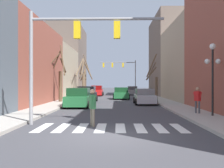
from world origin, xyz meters
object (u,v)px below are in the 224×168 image
object	(u,v)px
traffic_signal_far	(122,69)
pedestrian_on_left_sidewalk	(92,104)
car_driving_toward_lane	(121,94)
car_parked_right_near	(132,91)
street_tree_right_mid	(83,77)
street_tree_left_far	(85,80)
car_parked_right_mid	(79,98)
car_driving_away_lane	(145,97)
street_tree_left_near	(154,81)
street_lamp_right_corner	(213,64)
street_tree_right_far	(60,78)
car_at_intersection	(87,95)
car_parked_left_far	(97,91)
pedestrian_crossing_street	(198,98)
traffic_signal_near	(71,42)

from	to	relation	value
traffic_signal_far	pedestrian_on_left_sidewalk	distance (m)	39.65
car_driving_toward_lane	car_parked_right_near	bearing A→B (deg)	-9.88
car_driving_toward_lane	street_tree_right_mid	xyz separation A→B (m)	(-5.82, 6.24, 2.39)
car_parked_right_near	street_tree_left_far	distance (m)	9.42
car_parked_right_mid	traffic_signal_far	bearing A→B (deg)	-8.60
car_parked_right_mid	car_driving_toward_lane	bearing A→B (deg)	-18.00
car_driving_away_lane	street_tree_left_near	size ratio (longest dim) A/B	0.77
car_parked_right_mid	street_tree_left_near	bearing A→B (deg)	-40.31
car_driving_toward_lane	car_parked_right_mid	bearing A→B (deg)	162.00
traffic_signal_far	street_lamp_right_corner	bearing A→B (deg)	-82.86
car_parked_right_near	street_tree_right_far	xyz separation A→B (m)	(-8.83, -19.85, 1.88)
car_at_intersection	street_tree_left_far	xyz separation A→B (m)	(-1.94, 14.12, 1.81)
car_driving_toward_lane	car_at_intersection	xyz separation A→B (m)	(-3.88, -5.81, 0.08)
car_parked_left_far	pedestrian_crossing_street	distance (m)	28.29
traffic_signal_far	street_tree_right_mid	world-z (taller)	street_tree_right_mid
traffic_signal_near	traffic_signal_far	world-z (taller)	traffic_signal_far
car_parked_left_far	car_parked_right_mid	bearing A→B (deg)	-179.93
car_at_intersection	street_tree_right_far	size ratio (longest dim) A/B	0.78
car_driving_toward_lane	car_at_intersection	bearing A→B (deg)	146.31
car_driving_away_lane	street_tree_left_near	bearing A→B (deg)	-16.82
street_tree_left_far	street_tree_right_mid	distance (m)	2.13
street_lamp_right_corner	street_tree_right_far	distance (m)	16.70
pedestrian_on_left_sidewalk	street_tree_right_far	world-z (taller)	street_tree_right_far
car_at_intersection	car_driving_away_lane	distance (m)	6.69
street_lamp_right_corner	car_parked_right_near	distance (m)	31.99
car_driving_toward_lane	street_tree_right_mid	distance (m)	8.87
pedestrian_on_left_sidewalk	street_tree_left_far	world-z (taller)	street_tree_left_far
pedestrian_crossing_street	street_tree_right_far	bearing A→B (deg)	-163.50
pedestrian_crossing_street	traffic_signal_near	bearing A→B (deg)	-92.26
car_parked_right_near	street_tree_left_near	xyz separation A→B (m)	(1.76, -15.46, 1.68)
street_tree_left_near	street_lamp_right_corner	bearing A→B (deg)	-86.18
pedestrian_crossing_street	street_lamp_right_corner	bearing A→B (deg)	-6.65
street_tree_left_far	car_driving_away_lane	bearing A→B (deg)	-64.71
traffic_signal_near	pedestrian_on_left_sidewalk	size ratio (longest dim) A/B	3.74
pedestrian_crossing_street	street_tree_right_far	xyz separation A→B (m)	(-11.17, 10.71, 1.48)
traffic_signal_near	car_at_intersection	xyz separation A→B (m)	(-1.03, 15.79, -3.29)
traffic_signal_far	car_at_intersection	distance (m)	23.89
pedestrian_crossing_street	car_parked_right_mid	bearing A→B (deg)	-154.29
car_driving_toward_lane	street_tree_right_far	xyz separation A→B (m)	(-6.60, -7.04, 1.88)
car_parked_right_mid	pedestrian_crossing_street	world-z (taller)	pedestrian_crossing_street
street_lamp_right_corner	pedestrian_on_left_sidewalk	xyz separation A→B (m)	(-6.82, -3.14, -2.12)
car_parked_right_mid	street_tree_right_mid	size ratio (longest dim) A/B	0.67
street_lamp_right_corner	car_parked_right_mid	size ratio (longest dim) A/B	0.98
traffic_signal_near	car_parked_left_far	xyz separation A→B (m)	(-1.06, 30.84, -3.30)
traffic_signal_far	street_tree_right_far	distance (m)	25.47
street_tree_left_near	traffic_signal_far	bearing A→B (deg)	99.82
car_driving_toward_lane	street_tree_left_near	size ratio (longest dim) A/B	0.79
car_at_intersection	pedestrian_crossing_street	distance (m)	14.63
car_parked_right_near	traffic_signal_near	bearing A→B (deg)	171.61
pedestrian_on_left_sidewalk	traffic_signal_far	bearing A→B (deg)	155.09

